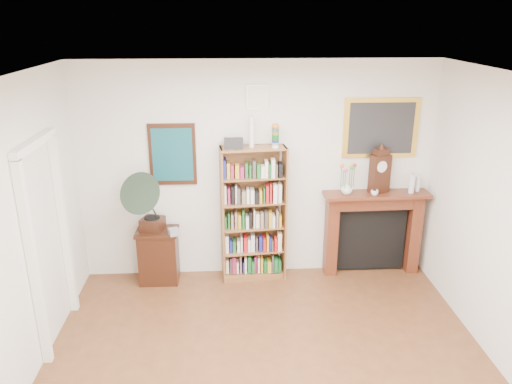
% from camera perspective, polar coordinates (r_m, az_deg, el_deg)
% --- Properties ---
extents(room, '(4.51, 5.01, 2.81)m').
position_cam_1_polar(room, '(4.03, 2.21, -8.30)').
color(room, '#552F19').
rests_on(room, ground).
extents(door_casing, '(0.08, 1.02, 2.17)m').
position_cam_1_polar(door_casing, '(5.48, -22.76, -3.69)').
color(door_casing, white).
rests_on(door_casing, left_wall).
extents(teal_poster, '(0.58, 0.04, 0.78)m').
position_cam_1_polar(teal_poster, '(6.28, -9.52, 4.24)').
color(teal_poster, black).
rests_on(teal_poster, back_wall).
extents(small_picture, '(0.26, 0.04, 0.30)m').
position_cam_1_polar(small_picture, '(6.11, 0.12, 10.79)').
color(small_picture, white).
rests_on(small_picture, back_wall).
extents(gilt_painting, '(0.95, 0.04, 0.75)m').
position_cam_1_polar(gilt_painting, '(6.46, 14.09, 7.08)').
color(gilt_painting, gold).
rests_on(gilt_painting, back_wall).
extents(bookshelf, '(0.84, 0.37, 2.03)m').
position_cam_1_polar(bookshelf, '(6.32, -0.31, -1.73)').
color(bookshelf, brown).
rests_on(bookshelf, floor).
extents(side_cabinet, '(0.53, 0.39, 0.72)m').
position_cam_1_polar(side_cabinet, '(6.59, -11.05, -7.16)').
color(side_cabinet, black).
rests_on(side_cabinet, floor).
extents(fireplace, '(1.36, 0.35, 1.14)m').
position_cam_1_polar(fireplace, '(6.76, 13.18, -3.69)').
color(fireplace, '#461B10').
rests_on(fireplace, floor).
extents(gramophone, '(0.68, 0.76, 0.84)m').
position_cam_1_polar(gramophone, '(6.17, -12.17, -0.74)').
color(gramophone, black).
rests_on(gramophone, side_cabinet).
extents(cd_stack, '(0.16, 0.16, 0.08)m').
position_cam_1_polar(cd_stack, '(6.26, -9.37, -4.51)').
color(cd_stack, '#ACACB8').
rests_on(cd_stack, side_cabinet).
extents(mantel_clock, '(0.28, 0.21, 0.57)m').
position_cam_1_polar(mantel_clock, '(6.49, 13.97, 2.29)').
color(mantel_clock, black).
rests_on(mantel_clock, fireplace).
extents(flower_vase, '(0.18, 0.18, 0.15)m').
position_cam_1_polar(flower_vase, '(6.40, 10.34, 0.41)').
color(flower_vase, silver).
rests_on(flower_vase, fireplace).
extents(teacup, '(0.11, 0.11, 0.07)m').
position_cam_1_polar(teacup, '(6.43, 13.40, -0.07)').
color(teacup, silver).
rests_on(teacup, fireplace).
extents(bottle_left, '(0.07, 0.07, 0.24)m').
position_cam_1_polar(bottle_left, '(6.62, 17.38, 0.88)').
color(bottle_left, silver).
rests_on(bottle_left, fireplace).
extents(bottle_right, '(0.06, 0.06, 0.20)m').
position_cam_1_polar(bottle_right, '(6.72, 18.01, 0.91)').
color(bottle_right, silver).
rests_on(bottle_right, fireplace).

